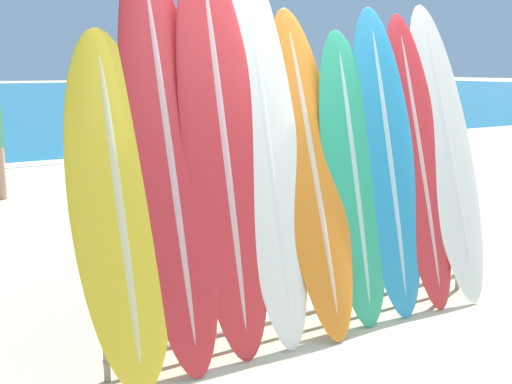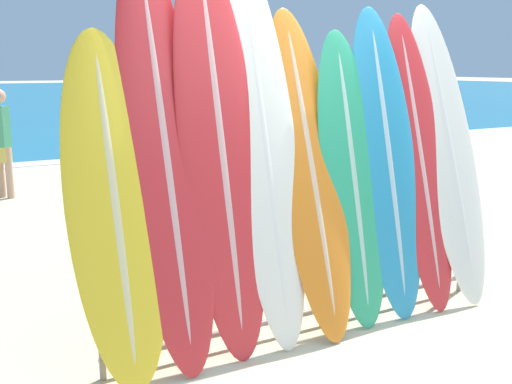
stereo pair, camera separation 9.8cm
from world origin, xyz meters
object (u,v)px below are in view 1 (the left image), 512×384
surfboard_slot_1 (169,160)px  surfboard_slot_8 (447,151)px  surfboard_rack (313,267)px  person_far_left (201,123)px  surfboard_slot_6 (387,162)px  person_far_right (135,129)px  person_mid_beach (302,145)px  surfboard_slot_4 (311,171)px  surfboard_slot_0 (119,209)px  surfboard_slot_2 (224,152)px  surfboard_slot_5 (353,178)px  surfboard_slot_3 (267,148)px  surfboard_slot_7 (419,160)px

surfboard_slot_1 → surfboard_slot_8: 2.36m
surfboard_rack → person_far_left: bearing=71.5°
surfboard_rack → surfboard_slot_6: surfboard_slot_6 is taller
surfboard_slot_8 → surfboard_slot_1: bearing=179.4°
surfboard_slot_1 → person_far_right: bearing=73.1°
person_mid_beach → person_far_left: size_ratio=1.00×
person_far_right → surfboard_slot_4: bearing=-87.7°
surfboard_slot_4 → surfboard_slot_6: size_ratio=0.99×
surfboard_slot_1 → person_far_right: (1.85, 6.06, -0.44)m
surfboard_slot_6 → surfboard_slot_0: bearing=-179.7°
surfboard_slot_0 → surfboard_slot_1: (0.34, 0.07, 0.24)m
surfboard_slot_2 → surfboard_slot_5: bearing=-3.6°
surfboard_slot_0 → surfboard_slot_3: bearing=3.4°
surfboard_rack → surfboard_slot_3: surfboard_slot_3 is taller
surfboard_slot_2 → surfboard_slot_8: bearing=-0.2°
surfboard_slot_3 → surfboard_slot_8: (1.67, -0.02, -0.13)m
surfboard_slot_0 → person_far_left: 7.36m
person_far_left → surfboard_slot_6: bearing=117.6°
surfboard_slot_2 → surfboard_slot_5: surfboard_slot_2 is taller
surfboard_slot_0 → surfboard_slot_4: surfboard_slot_4 is taller
surfboard_slot_2 → surfboard_slot_4: (0.66, -0.02, -0.18)m
surfboard_slot_7 → person_mid_beach: surfboard_slot_7 is taller
surfboard_slot_1 → person_mid_beach: (3.00, 2.94, -0.43)m
surfboard_slot_4 → surfboard_slot_1: bearing=177.7°
surfboard_slot_4 → surfboard_slot_2: bearing=177.9°
surfboard_rack → surfboard_slot_5: size_ratio=1.44×
surfboard_slot_8 → surfboard_slot_5: bearing=-176.8°
surfboard_slot_8 → person_far_right: surfboard_slot_8 is taller
surfboard_slot_6 → person_mid_beach: bearing=66.6°
person_far_left → surfboard_rack: bearing=112.1°
surfboard_slot_1 → surfboard_slot_7: bearing=-1.3°
surfboard_slot_2 → surfboard_slot_4: size_ratio=1.16×
surfboard_slot_4 → person_far_left: 6.79m
surfboard_rack → surfboard_slot_6: 0.97m
surfboard_slot_1 → surfboard_slot_4: (1.02, -0.04, -0.15)m
surfboard_slot_5 → person_far_right: (0.48, 6.14, -0.21)m
person_mid_beach → surfboard_slot_6: bearing=43.1°
surfboard_slot_3 → surfboard_slot_6: bearing=-2.9°
surfboard_slot_3 → surfboard_slot_5: bearing=-6.1°
surfboard_slot_8 → surfboard_slot_3: bearing=179.4°
surfboard_slot_4 → surfboard_slot_8: size_ratio=0.96×
surfboard_rack → surfboard_slot_2: (-0.65, 0.09, 0.85)m
surfboard_slot_0 → surfboard_slot_2: (0.71, 0.05, 0.27)m
surfboard_slot_1 → surfboard_slot_5: surfboard_slot_1 is taller
surfboard_slot_5 → surfboard_slot_7: (0.67, 0.03, 0.07)m
surfboard_slot_0 → surfboard_slot_4: 1.37m
surfboard_slot_0 → surfboard_slot_5: 1.71m
surfboard_slot_1 → surfboard_slot_4: size_ratio=1.13×
surfboard_slot_8 → person_far_left: bearing=82.7°
surfboard_slot_3 → surfboard_slot_8: surfboard_slot_3 is taller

